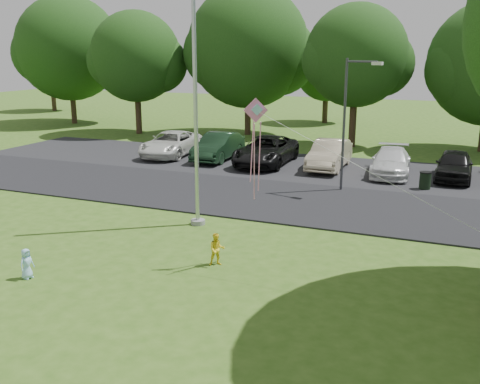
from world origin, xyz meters
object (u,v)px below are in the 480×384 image
at_px(street_lamp, 349,113).
at_px(child_blue, 27,264).
at_px(flagpole, 195,104).
at_px(trash_can, 425,181).
at_px(child_yellow, 217,249).
at_px(kite, 260,128).

height_order(street_lamp, child_blue, street_lamp).
height_order(flagpole, trash_can, flagpole).
distance_m(street_lamp, child_blue, 13.98).
xyz_separation_m(street_lamp, trash_can, (3.13, 1.55, -2.95)).
distance_m(child_yellow, child_blue, 5.06).
bearing_deg(flagpole, trash_can, 48.86).
height_order(child_yellow, kite, kite).
relative_size(street_lamp, child_blue, 6.75).
bearing_deg(street_lamp, child_yellow, -85.73).
bearing_deg(child_blue, kite, -49.99).
height_order(child_blue, kite, kite).
xyz_separation_m(flagpole, kite, (3.20, -2.55, -0.30)).
relative_size(flagpole, kite, 1.54).
bearing_deg(flagpole, street_lamp, 59.13).
bearing_deg(child_yellow, flagpole, 92.85).
xyz_separation_m(child_yellow, child_blue, (-4.26, -2.73, -0.05)).
bearing_deg(trash_can, street_lamp, -153.72).
relative_size(flagpole, trash_can, 12.27).
bearing_deg(kite, street_lamp, 55.12).
relative_size(child_yellow, kite, 0.14).
bearing_deg(child_blue, flagpole, -11.69).
height_order(street_lamp, child_yellow, street_lamp).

